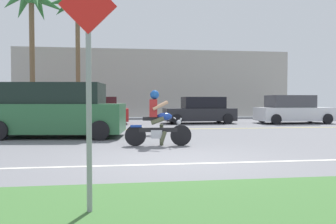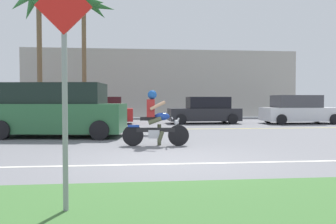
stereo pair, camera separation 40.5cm
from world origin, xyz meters
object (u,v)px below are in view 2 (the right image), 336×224
(suv_nearby, at_px, (59,111))
(street_sign, at_px, (64,73))
(parked_car_1, at_px, (96,111))
(parked_car_3, at_px, (299,110))
(palm_tree_0, at_px, (84,8))
(palm_tree_1, at_px, (40,8))
(parked_car_2, at_px, (205,111))
(motorcyclist, at_px, (155,122))

(suv_nearby, xyz_separation_m, street_sign, (1.83, -8.66, 0.68))
(suv_nearby, bearing_deg, parked_car_1, 84.59)
(suv_nearby, distance_m, parked_car_3, 13.22)
(parked_car_1, distance_m, street_sign, 15.40)
(parked_car_3, xyz_separation_m, street_sign, (-10.04, -14.48, 0.86))
(palm_tree_0, bearing_deg, street_sign, -83.22)
(palm_tree_0, xyz_separation_m, palm_tree_1, (-3.01, 1.19, 0.23))
(suv_nearby, height_order, parked_car_2, suv_nearby)
(parked_car_1, height_order, parked_car_3, parked_car_3)
(parked_car_1, bearing_deg, street_sign, -85.52)
(motorcyclist, relative_size, street_sign, 0.72)
(suv_nearby, xyz_separation_m, parked_car_2, (6.70, 6.57, -0.23))
(motorcyclist, relative_size, parked_car_3, 0.45)
(suv_nearby, xyz_separation_m, parked_car_3, (11.87, 5.81, -0.19))
(motorcyclist, xyz_separation_m, parked_car_2, (3.46, 9.38, 0.03))
(suv_nearby, height_order, palm_tree_0, palm_tree_0)
(parked_car_3, bearing_deg, suv_nearby, -153.90)
(palm_tree_0, bearing_deg, parked_car_1, -72.52)
(parked_car_1, xyz_separation_m, parked_car_2, (6.07, -0.09, -0.00))
(motorcyclist, xyz_separation_m, street_sign, (-1.41, -5.85, 0.93))
(parked_car_1, relative_size, palm_tree_1, 0.48)
(parked_car_2, relative_size, palm_tree_0, 0.48)
(palm_tree_1, bearing_deg, street_sign, -75.18)
(suv_nearby, height_order, palm_tree_1, palm_tree_1)
(motorcyclist, xyz_separation_m, parked_car_1, (-2.61, 9.47, 0.03))
(parked_car_1, xyz_separation_m, palm_tree_0, (-1.00, 3.17, 6.40))
(parked_car_2, bearing_deg, parked_car_3, -8.35)
(parked_car_2, height_order, palm_tree_0, palm_tree_0)
(parked_car_3, bearing_deg, parked_car_2, 171.65)
(parked_car_1, bearing_deg, palm_tree_1, 132.58)
(motorcyclist, relative_size, palm_tree_1, 0.22)
(suv_nearby, relative_size, palm_tree_0, 0.59)
(parked_car_1, distance_m, palm_tree_1, 8.89)
(motorcyclist, height_order, parked_car_3, motorcyclist)
(palm_tree_1, bearing_deg, palm_tree_0, -21.61)
(suv_nearby, relative_size, parked_car_1, 1.16)
(motorcyclist, relative_size, parked_car_1, 0.45)
(palm_tree_1, bearing_deg, parked_car_2, -23.81)
(motorcyclist, distance_m, palm_tree_1, 16.72)
(palm_tree_1, bearing_deg, parked_car_1, -47.42)
(palm_tree_1, xyz_separation_m, street_sign, (5.21, -19.69, -5.72))
(suv_nearby, relative_size, palm_tree_1, 0.55)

